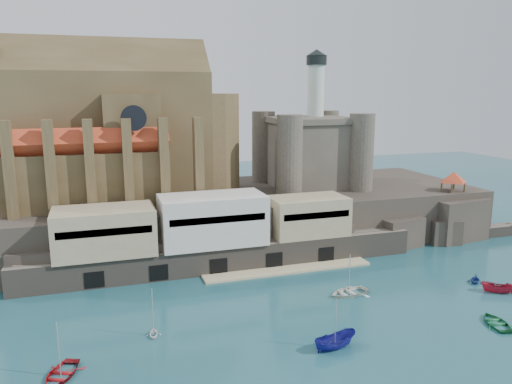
{
  "coord_description": "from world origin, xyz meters",
  "views": [
    {
      "loc": [
        -28.71,
        -58.35,
        30.71
      ],
      "look_at": [
        0.7,
        32.0,
        11.25
      ],
      "focal_mm": 35.0,
      "sensor_mm": 36.0,
      "label": 1
    }
  ],
  "objects_px": {
    "pavilion": "(454,178)",
    "castle_keep": "(310,148)",
    "church": "(118,135)",
    "boat_0": "(61,376)",
    "boat_2": "(335,348)"
  },
  "relations": [
    {
      "from": "church",
      "to": "castle_keep",
      "type": "height_order",
      "value": "church"
    },
    {
      "from": "boat_2",
      "to": "church",
      "type": "bearing_deg",
      "value": 13.54
    },
    {
      "from": "church",
      "to": "castle_keep",
      "type": "xyz_separation_m",
      "value": [
        40.21,
        -0.78,
        -3.81
      ]
    },
    {
      "from": "castle_keep",
      "to": "pavilion",
      "type": "distance_m",
      "value": 30.5
    },
    {
      "from": "castle_keep",
      "to": "boat_0",
      "type": "xyz_separation_m",
      "value": [
        -49.81,
        -45.92,
        -18.31
      ]
    },
    {
      "from": "pavilion",
      "to": "church",
      "type": "bearing_deg",
      "value": 166.52
    },
    {
      "from": "church",
      "to": "boat_2",
      "type": "relative_size",
      "value": 8.02
    },
    {
      "from": "church",
      "to": "boat_0",
      "type": "relative_size",
      "value": 7.86
    },
    {
      "from": "church",
      "to": "castle_keep",
      "type": "bearing_deg",
      "value": -1.11
    },
    {
      "from": "church",
      "to": "castle_keep",
      "type": "distance_m",
      "value": 40.39
    },
    {
      "from": "pavilion",
      "to": "boat_0",
      "type": "relative_size",
      "value": 1.07
    },
    {
      "from": "castle_keep",
      "to": "boat_2",
      "type": "distance_m",
      "value": 56.09
    },
    {
      "from": "castle_keep",
      "to": "boat_0",
      "type": "relative_size",
      "value": 4.9
    },
    {
      "from": "pavilion",
      "to": "castle_keep",
      "type": "bearing_deg",
      "value": 149.82
    },
    {
      "from": "church",
      "to": "boat_0",
      "type": "xyz_separation_m",
      "value": [
        -9.61,
        -46.69,
        -22.13
      ]
    }
  ]
}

